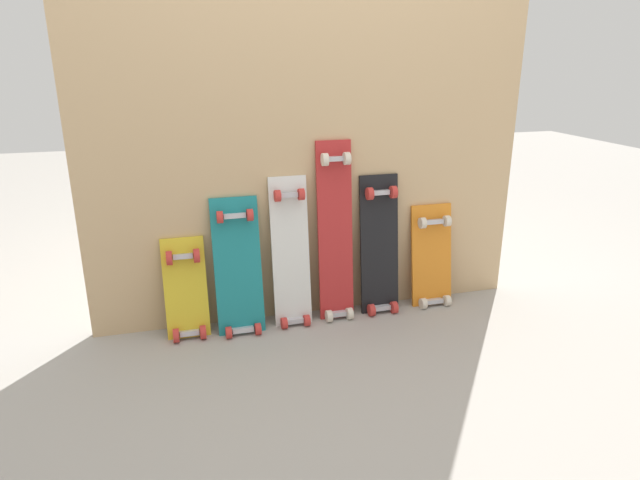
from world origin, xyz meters
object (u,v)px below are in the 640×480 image
at_px(skateboard_yellow, 186,295).
at_px(skateboard_red, 336,238).
at_px(skateboard_white, 291,258).
at_px(skateboard_teal, 238,273).
at_px(skateboard_orange, 432,261).
at_px(skateboard_black, 380,251).

height_order(skateboard_yellow, skateboard_red, skateboard_red).
height_order(skateboard_white, skateboard_red, skateboard_red).
distance_m(skateboard_teal, skateboard_red, 0.52).
bearing_deg(skateboard_orange, skateboard_teal, -178.59).
relative_size(skateboard_white, skateboard_orange, 1.33).
height_order(skateboard_red, skateboard_black, skateboard_red).
xyz_separation_m(skateboard_yellow, skateboard_black, (1.01, 0.02, 0.12)).
xyz_separation_m(skateboard_teal, skateboard_black, (0.75, 0.02, 0.04)).
distance_m(skateboard_teal, skateboard_orange, 1.06).
xyz_separation_m(skateboard_white, skateboard_black, (0.48, 0.01, -0.01)).
height_order(skateboard_yellow, skateboard_orange, skateboard_orange).
bearing_deg(skateboard_white, skateboard_black, 1.00).
xyz_separation_m(skateboard_yellow, skateboard_red, (0.76, 0.01, 0.22)).
height_order(skateboard_black, skateboard_orange, skateboard_black).
bearing_deg(skateboard_yellow, skateboard_orange, 0.75).
distance_m(skateboard_red, skateboard_black, 0.26).
bearing_deg(skateboard_yellow, skateboard_white, 0.77).
relative_size(skateboard_yellow, skateboard_red, 0.56).
bearing_deg(skateboard_yellow, skateboard_red, 1.03).
distance_m(skateboard_yellow, skateboard_teal, 0.27).
height_order(skateboard_white, skateboard_orange, skateboard_white).
relative_size(skateboard_white, skateboard_black, 1.03).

